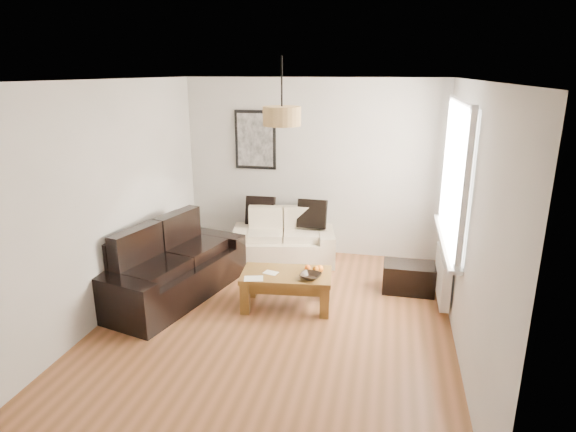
% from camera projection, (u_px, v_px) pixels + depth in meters
% --- Properties ---
extents(floor, '(4.50, 4.50, 0.00)m').
position_uv_depth(floor, '(277.00, 321.00, 5.38)').
color(floor, brown).
rests_on(floor, ground).
extents(ceiling, '(3.80, 4.50, 0.00)m').
position_uv_depth(ceiling, '(275.00, 80.00, 4.62)').
color(ceiling, white).
rests_on(ceiling, floor).
extents(wall_back, '(3.80, 0.04, 2.60)m').
position_uv_depth(wall_back, '(312.00, 168.00, 7.10)').
color(wall_back, silver).
rests_on(wall_back, floor).
extents(wall_front, '(3.80, 0.04, 2.60)m').
position_uv_depth(wall_front, '(187.00, 310.00, 2.90)').
color(wall_front, silver).
rests_on(wall_front, floor).
extents(wall_left, '(0.04, 4.50, 2.60)m').
position_uv_depth(wall_left, '(112.00, 199.00, 5.39)').
color(wall_left, silver).
rests_on(wall_left, floor).
extents(wall_right, '(0.04, 4.50, 2.60)m').
position_uv_depth(wall_right, '(468.00, 221.00, 4.61)').
color(wall_right, silver).
rests_on(wall_right, floor).
extents(window_bay, '(0.14, 1.90, 1.60)m').
position_uv_depth(window_bay, '(457.00, 174.00, 5.28)').
color(window_bay, white).
rests_on(window_bay, wall_right).
extents(radiator, '(0.10, 0.90, 0.52)m').
position_uv_depth(radiator, '(443.00, 275.00, 5.64)').
color(radiator, white).
rests_on(radiator, wall_right).
extents(poster, '(0.62, 0.04, 0.87)m').
position_uv_depth(poster, '(255.00, 140.00, 7.13)').
color(poster, black).
rests_on(poster, wall_back).
extents(pendant_shade, '(0.40, 0.40, 0.20)m').
position_uv_depth(pendant_shade, '(282.00, 116.00, 5.01)').
color(pendant_shade, tan).
rests_on(pendant_shade, ceiling).
extents(loveseat_cream, '(1.59, 1.08, 0.73)m').
position_uv_depth(loveseat_cream, '(283.00, 237.00, 7.00)').
color(loveseat_cream, '#BCB097').
rests_on(loveseat_cream, floor).
extents(sofa_leather, '(1.41, 2.15, 0.85)m').
position_uv_depth(sofa_leather, '(171.00, 262.00, 5.89)').
color(sofa_leather, black).
rests_on(sofa_leather, floor).
extents(coffee_table, '(1.10, 0.68, 0.43)m').
position_uv_depth(coffee_table, '(287.00, 290.00, 5.65)').
color(coffee_table, brown).
rests_on(coffee_table, floor).
extents(ottoman, '(0.64, 0.41, 0.36)m').
position_uv_depth(ottoman, '(409.00, 277.00, 6.06)').
color(ottoman, black).
rests_on(ottoman, floor).
extents(cushion_left, '(0.43, 0.15, 0.43)m').
position_uv_depth(cushion_left, '(260.00, 210.00, 7.15)').
color(cushion_left, black).
rests_on(cushion_left, loveseat_cream).
extents(cushion_right, '(0.42, 0.14, 0.42)m').
position_uv_depth(cushion_right, '(312.00, 214.00, 6.99)').
color(cushion_right, black).
rests_on(cushion_right, loveseat_cream).
extents(fruit_bowl, '(0.29, 0.29, 0.06)m').
position_uv_depth(fruit_bowl, '(311.00, 276.00, 5.43)').
color(fruit_bowl, black).
rests_on(fruit_bowl, coffee_table).
extents(orange_a, '(0.10, 0.10, 0.09)m').
position_uv_depth(orange_a, '(316.00, 269.00, 5.59)').
color(orange_a, orange).
rests_on(orange_a, fruit_bowl).
extents(orange_b, '(0.10, 0.10, 0.10)m').
position_uv_depth(orange_b, '(320.00, 269.00, 5.60)').
color(orange_b, orange).
rests_on(orange_b, fruit_bowl).
extents(orange_c, '(0.08, 0.08, 0.07)m').
position_uv_depth(orange_c, '(308.00, 268.00, 5.64)').
color(orange_c, orange).
rests_on(orange_c, fruit_bowl).
extents(papers, '(0.25, 0.20, 0.01)m').
position_uv_depth(papers, '(254.00, 279.00, 5.43)').
color(papers, white).
rests_on(papers, coffee_table).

